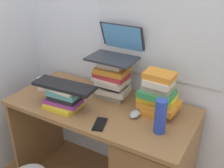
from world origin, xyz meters
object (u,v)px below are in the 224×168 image
book_stack_side (158,95)px  cell_phone (100,124)px  desk (140,162)px  laptop (116,50)px  keyboard (64,86)px  mug (43,84)px  book_stack_tall (112,80)px  water_bottle (160,116)px  computer_mouse (135,114)px  book_stack_keyboard_riser (64,97)px

book_stack_side → cell_phone: 0.41m
desk → laptop: (-0.31, 0.22, 0.68)m
keyboard → mug: bearing=154.4°
book_stack_tall → water_bottle: (0.45, -0.23, -0.03)m
mug → book_stack_side: bearing=7.8°
water_bottle → cell_phone: bearing=-161.2°
keyboard → cell_phone: 0.35m
desk → laptop: size_ratio=3.93×
computer_mouse → cell_phone: size_ratio=0.76×
book_stack_side → water_bottle: size_ratio=1.35×
laptop → keyboard: (-0.20, -0.34, -0.18)m
book_stack_keyboard_riser → computer_mouse: size_ratio=2.41×
book_stack_tall → book_stack_keyboard_riser: 0.35m
laptop → mug: bearing=-157.1°
book_stack_keyboard_riser → cell_phone: size_ratio=1.84×
book_stack_tall → cell_phone: bearing=-72.1°
mug → cell_phone: bearing=-16.8°
computer_mouse → water_bottle: size_ratio=0.50×
laptop → computer_mouse: (0.25, -0.21, -0.32)m
book_stack_tall → computer_mouse: 0.32m
laptop → book_stack_keyboard_riser: bearing=-121.5°
computer_mouse → water_bottle: bearing=-22.4°
water_bottle → mug: bearing=175.6°
keyboard → cell_phone: bearing=-15.6°
laptop → water_bottle: size_ratio=1.55×
desk → book_stack_keyboard_riser: size_ratio=5.10×
desk → computer_mouse: (-0.06, 0.01, 0.36)m
desk → cell_phone: 0.44m
book_stack_tall → book_stack_side: 0.36m
laptop → mug: (-0.51, -0.21, -0.29)m
desk → book_stack_keyboard_riser: (-0.52, -0.11, 0.41)m
laptop → water_bottle: 0.58m
desk → mug: (-0.82, 0.01, 0.39)m
mug → cell_phone: (0.62, -0.19, -0.04)m
book_stack_side → mug: bearing=-172.2°
laptop → computer_mouse: size_ratio=3.13×
mug → water_bottle: bearing=-4.4°
book_stack_side → desk: bearing=-109.3°
keyboard → computer_mouse: 0.49m
water_bottle → book_stack_tall: bearing=152.9°
desk → laptop: laptop is taller
book_stack_side → laptop: laptop is taller
book_stack_keyboard_riser → water_bottle: bearing=4.4°
book_stack_keyboard_riser → keyboard: 0.09m
book_stack_tall → book_stack_side: size_ratio=1.01×
laptop → cell_phone: laptop is taller
laptop → cell_phone: 0.53m
book_stack_tall → keyboard: bearing=-126.2°
laptop → keyboard: size_ratio=0.78×
computer_mouse → water_bottle: (0.19, -0.08, 0.09)m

